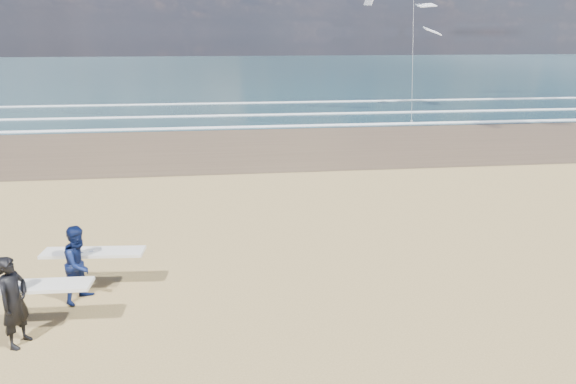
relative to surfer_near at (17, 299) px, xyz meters
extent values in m
cube|color=brown|center=(21.38, 17.49, -0.90)|extent=(220.00, 12.00, 0.01)
cube|color=#1B373D|center=(21.38, 71.49, -0.90)|extent=(220.00, 100.00, 0.02)
cube|color=white|center=(21.38, 22.29, -0.85)|extent=(220.00, 0.50, 0.05)
cube|color=white|center=(21.38, 26.99, -0.85)|extent=(220.00, 0.50, 0.05)
cube|color=white|center=(21.38, 33.49, -0.85)|extent=(220.00, 0.50, 0.05)
imported|color=black|center=(-0.03, -0.05, -0.02)|extent=(0.60, 0.75, 1.78)
cube|color=silver|center=(0.17, 0.30, 0.10)|extent=(2.22, 0.60, 0.07)
imported|color=#0B153D|center=(0.72, 1.56, -0.05)|extent=(0.98, 1.04, 1.70)
cube|color=silver|center=(0.92, 1.91, 0.04)|extent=(2.23, 0.70, 0.07)
cube|color=slate|center=(15.99, 23.15, -0.85)|extent=(0.12, 0.12, 0.10)
camera|label=1|loc=(3.92, -8.92, 4.67)|focal=32.00mm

